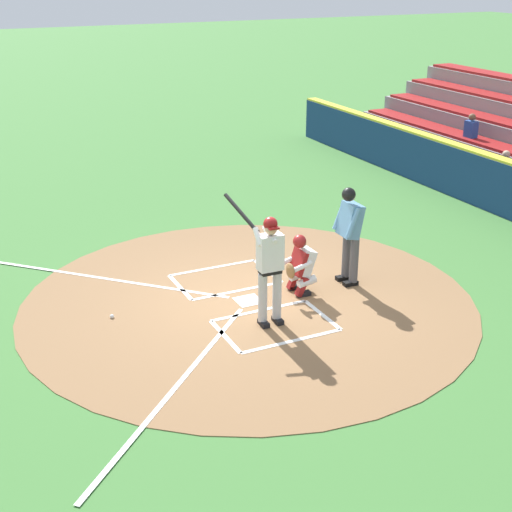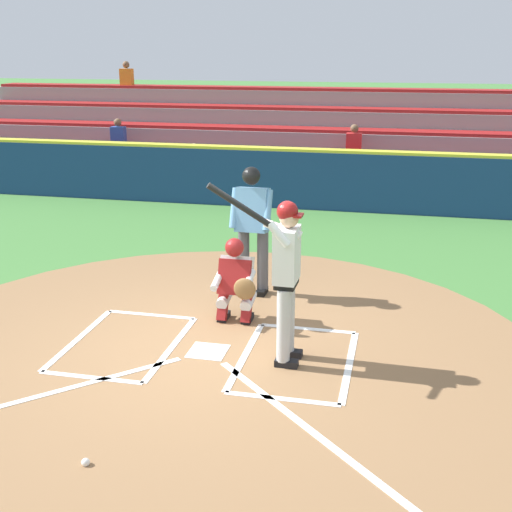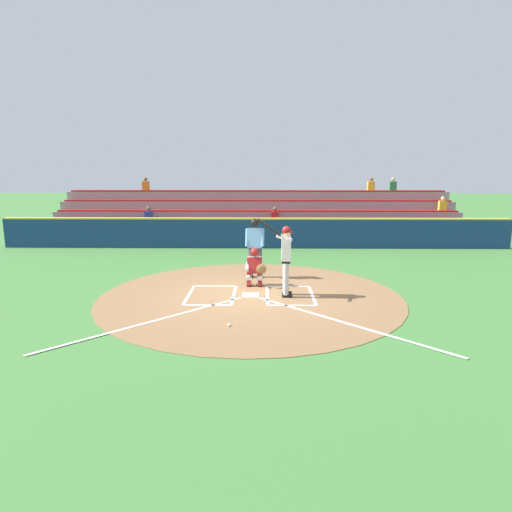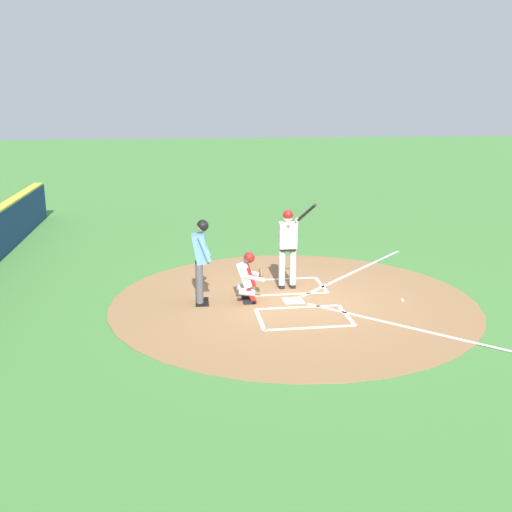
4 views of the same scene
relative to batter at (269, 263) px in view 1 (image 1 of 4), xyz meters
name	(u,v)px [view 1 (image 1 of 4)]	position (x,y,z in m)	size (l,w,h in m)	color
ground_plane	(248,301)	(0.92, -0.05, -1.10)	(120.00, 120.00, 0.00)	#427A38
dirt_circle	(248,301)	(0.92, -0.05, -1.09)	(8.00, 8.00, 0.01)	olive
home_plate_and_chalk	(202,310)	(0.92, 0.83, -1.08)	(7.93, 4.91, 0.01)	white
batter	(269,263)	(0.00, 0.00, 0.00)	(0.94, 0.69, 2.13)	#BCBCBC
catcher	(300,263)	(0.82, -1.03, -0.51)	(0.59, 0.60, 1.13)	black
plate_umpire	(350,229)	(0.84, -2.06, -0.02)	(0.59, 0.42, 1.86)	#4C4C51
baseball	(112,316)	(1.31, 2.31, -1.06)	(0.07, 0.07, 0.07)	white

